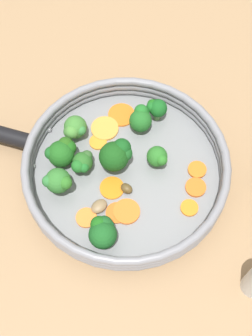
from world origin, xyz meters
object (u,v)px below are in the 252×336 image
carrot_slice_3 (86,218)px  broccoli_floret_3 (117,154)px  broccoli_floret_6 (58,181)px  mushroom_piece_0 (99,206)px  broccoli_floret_2 (103,231)px  broccoli_floret_5 (141,118)px  carrot_slice_7 (112,188)px  carrot_slice_9 (105,128)px  broccoli_floret_0 (156,108)px  carrot_slice_1 (121,115)px  carrot_slice_0 (189,208)px  carrot_slice_5 (127,211)px  carrot_slice_8 (117,213)px  broccoli_floret_4 (75,129)px  carrot_slice_4 (96,143)px  mushroom_piece_1 (127,188)px  carrot_slice_2 (196,187)px  broccoli_floret_8 (82,163)px  broccoli_floret_7 (158,157)px  skillet (126,174)px  carrot_slice_6 (197,170)px

carrot_slice_3 → broccoli_floret_3: broccoli_floret_3 is taller
broccoli_floret_6 → mushroom_piece_0: bearing=-66.1°
broccoli_floret_2 → broccoli_floret_5: bearing=33.5°
carrot_slice_7 → carrot_slice_9: bearing=57.1°
broccoli_floret_0 → carrot_slice_3: bearing=-161.2°
carrot_slice_1 → carrot_slice_7: same height
carrot_slice_0 → carrot_slice_5: bearing=143.6°
carrot_slice_8 → broccoli_floret_4: (0.04, 0.15, 0.02)m
carrot_slice_9 → mushroom_piece_0: bearing=-132.3°
carrot_slice_1 → carrot_slice_4: same height
broccoli_floret_6 → broccoli_floret_5: bearing=2.4°
carrot_slice_1 → broccoli_floret_4: broccoli_floret_4 is taller
carrot_slice_9 → broccoli_floret_3: bearing=-112.0°
broccoli_floret_0 → broccoli_floret_6: 0.21m
carrot_slice_3 → broccoli_floret_6: size_ratio=0.62×
carrot_slice_7 → mushroom_piece_1: (0.02, -0.02, 0.01)m
carrot_slice_2 → carrot_slice_5: bearing=160.5°
broccoli_floret_4 → carrot_slice_0: bearing=-75.5°
broccoli_floret_8 → broccoli_floret_4: bearing=63.6°
carrot_slice_1 → mushroom_piece_1: size_ratio=2.27×
broccoli_floret_3 → broccoli_floret_6: size_ratio=1.12×
broccoli_floret_7 → carrot_slice_0: bearing=-97.9°
carrot_slice_9 → broccoli_floret_0: (0.08, -0.04, 0.03)m
skillet → broccoli_floret_0: broccoli_floret_0 is taller
broccoli_floret_0 → broccoli_floret_3: size_ratio=0.76×
broccoli_floret_4 → mushroom_piece_1: (0.00, -0.13, -0.02)m
carrot_slice_5 → broccoli_floret_8: bearing=93.8°
mushroom_piece_0 → broccoli_floret_0: bearing=21.1°
carrot_slice_7 → broccoli_floret_0: (0.14, 0.06, 0.03)m
carrot_slice_4 → broccoli_floret_7: size_ratio=0.69×
carrot_slice_3 → mushroom_piece_1: (0.08, -0.00, 0.01)m
carrot_slice_2 → carrot_slice_5: 0.12m
carrot_slice_4 → broccoli_floret_6: 0.11m
carrot_slice_0 → carrot_slice_3: (-0.13, 0.09, -0.00)m
broccoli_floret_4 → carrot_slice_5: bearing=-98.0°
carrot_slice_3 → broccoli_floret_3: (0.10, 0.04, 0.03)m
carrot_slice_5 → broccoli_floret_7: bearing=19.0°
carrot_slice_0 → carrot_slice_3: 0.16m
carrot_slice_0 → carrot_slice_4: bearing=101.9°
carrot_slice_4 → carrot_slice_9: bearing=24.3°
carrot_slice_2 → broccoli_floret_5: size_ratio=0.73×
carrot_slice_0 → broccoli_floret_5: 0.17m
carrot_slice_4 → broccoli_floret_8: size_ratio=0.70×
broccoli_floret_5 → mushroom_piece_0: (-0.15, -0.07, -0.02)m
carrot_slice_5 → mushroom_piece_1: size_ratio=2.05×
broccoli_floret_2 → carrot_slice_9: bearing=50.6°
broccoli_floret_2 → mushroom_piece_1: (0.08, 0.04, -0.03)m
carrot_slice_8 → broccoli_floret_7: bearing=12.5°
carrot_slice_6 → carrot_slice_8: size_ratio=0.87×
carrot_slice_9 → carrot_slice_0: bearing=-87.1°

